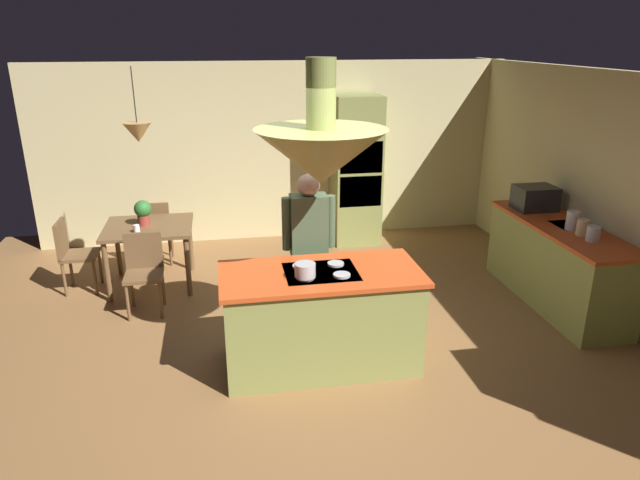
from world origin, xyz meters
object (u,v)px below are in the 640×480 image
(person_at_island, at_px, (309,243))
(cup_on_table, at_px, (137,229))
(canister_flour, at_px, (593,234))
(chair_facing_island, at_px, (144,267))
(microwave_on_counter, at_px, (535,198))
(canister_tea, at_px, (573,221))
(dining_table, at_px, (149,234))
(potted_plant_on_table, at_px, (143,211))
(kitchen_island, at_px, (321,318))
(chair_by_back_wall, at_px, (155,228))
(cooking_pot_on_cooktop, at_px, (305,270))
(chair_at_corner, at_px, (72,251))
(canister_sugar, at_px, (583,227))
(oven_tower, at_px, (356,170))

(person_at_island, relative_size, cup_on_table, 18.21)
(canister_flour, bearing_deg, chair_facing_island, 165.95)
(person_at_island, relative_size, microwave_on_counter, 3.56)
(chair_facing_island, distance_m, canister_tea, 4.64)
(dining_table, relative_size, potted_plant_on_table, 3.38)
(chair_facing_island, bearing_deg, canister_flour, -14.05)
(dining_table, height_order, potted_plant_on_table, potted_plant_on_table)
(kitchen_island, relative_size, canister_tea, 8.72)
(chair_by_back_wall, distance_m, cooking_pot_on_cooktop, 3.33)
(chair_at_corner, bearing_deg, canister_sugar, -106.75)
(dining_table, xyz_separation_m, potted_plant_on_table, (-0.05, 0.04, 0.27))
(canister_sugar, bearing_deg, cooking_pot_on_cooktop, -168.73)
(person_at_island, xyz_separation_m, canister_tea, (2.83, -0.05, 0.09))
(oven_tower, xyz_separation_m, canister_tea, (1.74, -2.60, -0.03))
(person_at_island, xyz_separation_m, potted_plant_on_table, (-1.75, 1.44, -0.01))
(chair_facing_island, relative_size, canister_tea, 4.25)
(canister_tea, bearing_deg, chair_facing_island, 170.30)
(potted_plant_on_table, distance_m, microwave_on_counter, 4.64)
(oven_tower, relative_size, canister_flour, 13.60)
(person_at_island, relative_size, chair_by_back_wall, 1.88)
(cup_on_table, relative_size, canister_flour, 0.58)
(cooking_pot_on_cooktop, bearing_deg, chair_by_back_wall, 117.92)
(dining_table, bearing_deg, canister_flour, -21.76)
(cup_on_table, xyz_separation_m, canister_sugar, (4.64, -1.40, 0.21))
(oven_tower, height_order, canister_tea, oven_tower)
(dining_table, distance_m, canister_sugar, 4.84)
(cup_on_table, bearing_deg, chair_at_corner, 163.86)
(canister_tea, distance_m, microwave_on_counter, 0.77)
(canister_sugar, distance_m, microwave_on_counter, 0.95)
(person_at_island, bearing_deg, canister_tea, -1.08)
(cup_on_table, bearing_deg, potted_plant_on_table, 78.82)
(cup_on_table, bearing_deg, canister_tea, -14.79)
(kitchen_island, bearing_deg, microwave_on_counter, 26.48)
(chair_facing_island, relative_size, canister_flour, 5.61)
(person_at_island, xyz_separation_m, canister_flour, (2.83, -0.41, 0.06))
(chair_at_corner, height_order, microwave_on_counter, microwave_on_counter)
(dining_table, height_order, cup_on_table, cup_on_table)
(cooking_pot_on_cooktop, bearing_deg, chair_facing_island, 134.75)
(person_at_island, height_order, canister_tea, person_at_island)
(chair_facing_island, height_order, cup_on_table, chair_facing_island)
(potted_plant_on_table, distance_m, canister_sugar, 4.88)
(chair_at_corner, bearing_deg, potted_plant_on_table, -87.18)
(chair_at_corner, relative_size, cup_on_table, 9.67)
(oven_tower, height_order, potted_plant_on_table, oven_tower)
(dining_table, distance_m, potted_plant_on_table, 0.28)
(chair_by_back_wall, relative_size, canister_flour, 5.61)
(dining_table, relative_size, cup_on_table, 11.26)
(kitchen_island, bearing_deg, dining_table, 128.99)
(oven_tower, relative_size, chair_by_back_wall, 2.42)
(person_at_island, bearing_deg, chair_at_corner, 151.63)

